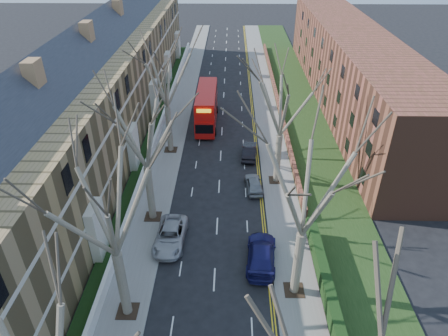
{
  "coord_description": "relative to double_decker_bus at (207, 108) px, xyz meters",
  "views": [
    {
      "loc": [
        1.1,
        -11.42,
        22.52
      ],
      "look_at": [
        0.51,
        19.62,
        3.0
      ],
      "focal_mm": 32.0,
      "sensor_mm": 36.0,
      "label": 1
    }
  ],
  "objects": [
    {
      "name": "car_right_mid",
      "position": [
        5.36,
        -14.77,
        -1.5
      ],
      "size": [
        1.88,
        3.89,
        1.28
      ],
      "primitive_type": "imported",
      "rotation": [
        0.0,
        0.0,
        3.24
      ],
      "color": "gray",
      "rests_on": "ground"
    },
    {
      "name": "tree_right_mid",
      "position": [
        7.68,
        -27.34,
        7.42
      ],
      "size": [
        10.5,
        10.5,
        14.71
      ],
      "color": "brown",
      "rests_on": "ground"
    },
    {
      "name": "terrace_left",
      "position": [
        -11.66,
        -4.34,
        3.39
      ],
      "size": [
        9.7,
        78.0,
        13.6
      ],
      "color": "olive",
      "rests_on": "ground"
    },
    {
      "name": "grass_verge_right",
      "position": [
        12.48,
        3.66,
        -1.99
      ],
      "size": [
        6.0,
        102.0,
        0.06
      ],
      "color": "#1B3212",
      "rests_on": "ground"
    },
    {
      "name": "pavement_left",
      "position": [
        -4.02,
        3.66,
        -2.08
      ],
      "size": [
        3.0,
        102.0,
        0.12
      ],
      "primitive_type": "cube",
      "color": "slate",
      "rests_on": "ground"
    },
    {
      "name": "tree_left_far",
      "position": [
        -3.72,
        -19.34,
        7.1
      ],
      "size": [
        10.15,
        10.15,
        14.22
      ],
      "color": "brown",
      "rests_on": "ground"
    },
    {
      "name": "tree_left_dist",
      "position": [
        -3.72,
        -7.34,
        7.42
      ],
      "size": [
        10.5,
        10.5,
        14.71
      ],
      "color": "brown",
      "rests_on": "ground"
    },
    {
      "name": "pavement_right",
      "position": [
        7.98,
        3.66,
        -2.08
      ],
      "size": [
        3.0,
        102.0,
        0.12
      ],
      "primitive_type": "cube",
      "color": "slate",
      "rests_on": "ground"
    },
    {
      "name": "front_wall_left",
      "position": [
        -5.67,
        -4.34,
        -1.52
      ],
      "size": [
        0.3,
        78.0,
        1.0
      ],
      "color": "white",
      "rests_on": "ground"
    },
    {
      "name": "car_right_near",
      "position": [
        5.5,
        -24.46,
        -1.36
      ],
      "size": [
        2.64,
        5.54,
        1.56
      ],
      "primitive_type": "imported",
      "rotation": [
        0.0,
        0.0,
        3.05
      ],
      "color": "navy",
      "rests_on": "ground"
    },
    {
      "name": "car_right_far",
      "position": [
        5.16,
        -8.48,
        -1.43
      ],
      "size": [
        1.84,
        4.4,
        1.41
      ],
      "primitive_type": "imported",
      "rotation": [
        0.0,
        0.0,
        3.06
      ],
      "color": "black",
      "rests_on": "ground"
    },
    {
      "name": "flats_right",
      "position": [
        19.44,
        7.66,
        2.85
      ],
      "size": [
        13.97,
        54.0,
        10.0
      ],
      "color": "brown",
      "rests_on": "ground"
    },
    {
      "name": "car_left_far",
      "position": [
        -1.72,
        -22.46,
        -1.43
      ],
      "size": [
        2.58,
        5.2,
        1.42
      ],
      "primitive_type": "imported",
      "rotation": [
        0.0,
        0.0,
        -0.04
      ],
      "color": "#A3A3A8",
      "rests_on": "ground"
    },
    {
      "name": "tree_right_far",
      "position": [
        7.68,
        -13.34,
        7.11
      ],
      "size": [
        10.15,
        10.15,
        14.22
      ],
      "color": "brown",
      "rests_on": "ground"
    },
    {
      "name": "double_decker_bus",
      "position": [
        0.0,
        0.0,
        0.0
      ],
      "size": [
        2.67,
        10.36,
        4.35
      ],
      "rotation": [
        0.0,
        0.0,
        3.14
      ],
      "color": "red",
      "rests_on": "ground"
    },
    {
      "name": "tree_left_mid",
      "position": [
        -3.72,
        -29.34,
        7.42
      ],
      "size": [
        10.5,
        10.5,
        14.71
      ],
      "color": "brown",
      "rests_on": "ground"
    }
  ]
}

